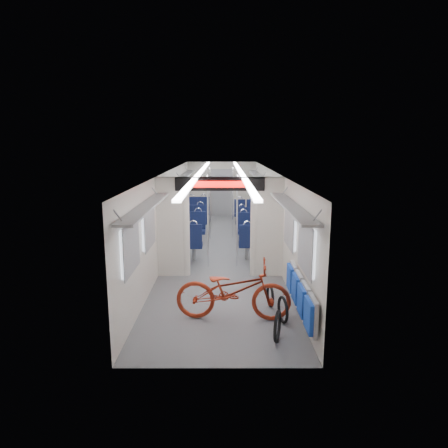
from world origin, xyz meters
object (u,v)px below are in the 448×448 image
Objects in this scene: bicycle at (233,290)px; flip_bench at (300,294)px; bike_hoop_c at (270,297)px; seat_bay_far_left at (196,213)px; bike_hoop_a at (277,328)px; stanchion_far_left at (210,204)px; seat_bay_far_right at (247,215)px; stanchion_near_left at (208,222)px; stanchion_far_right at (233,203)px; stanchion_near_right at (237,222)px; seat_bay_near_right at (253,233)px; seat_bay_near_left at (188,233)px; bike_hoop_b at (283,311)px.

bicycle reaches higher than flip_bench.
bike_hoop_c is 0.20× the size of seat_bay_far_left.
bike_hoop_a is at bearing -77.79° from seat_bay_far_left.
seat_bay_far_right is at bearing 48.43° from stanchion_far_left.
stanchion_near_left is at bearing 116.05° from flip_bench.
bicycle is at bearing -84.30° from stanchion_far_left.
stanchion_near_left is 1.00× the size of stanchion_far_right.
stanchion_far_left reaches higher than seat_bay_far_left.
stanchion_far_right reaches higher than bicycle.
stanchion_near_left is (-1.24, -4.49, 0.62)m from seat_bay_far_right.
stanchion_near_right is (-0.55, 2.55, 0.96)m from bike_hoop_c.
bicycle is 0.87× the size of stanchion_near_right.
stanchion_far_right is at bearing 107.53° from seat_bay_near_right.
stanchion_near_left is at bearing -177.97° from stanchion_near_right.
stanchion_near_left is at bearing -88.94° from stanchion_far_left.
stanchion_far_left is at bearing -164.79° from stanchion_far_right.
stanchion_far_left is (0.58, 1.60, 0.60)m from seat_bay_near_left.
seat_bay_near_right is 0.87× the size of stanchion_far_left.
bike_hoop_c is 5.86m from stanchion_far_right.
seat_bay_far_left is at bearing 174.06° from seat_bay_far_right.
seat_bay_far_left reaches higher than bike_hoop_c.
stanchion_near_left is at bearing 113.54° from bike_hoop_b.
stanchion_far_left is 1.00× the size of stanchion_far_right.
stanchion_far_left is 0.76m from stanchion_far_right.
bike_hoop_c is (-0.14, 0.69, -0.02)m from bike_hoop_b.
seat_bay_far_left is 2.04m from stanchion_far_right.
bike_hoop_c is at bearing 101.17° from bike_hoop_b.
stanchion_near_right reaches higher than bike_hoop_b.
bicycle is at bearing 163.51° from flip_bench.
bike_hoop_c is 0.19× the size of stanchion_far_right.
flip_bench is 4.86× the size of bike_hoop_c.
bike_hoop_c is 2.78m from stanchion_near_right.
seat_bay_near_right is 1.95m from stanchion_far_right.
bike_hoop_b is 0.21× the size of stanchion_far_left.
seat_bay_near_left is at bearing -90.00° from seat_bay_far_left.
stanchion_near_left reaches higher than seat_bay_near_left.
stanchion_far_left is (-1.28, 6.91, 0.92)m from bike_hoop_a.
bicycle is at bearing -75.22° from seat_bay_near_left.
stanchion_far_left is (-1.46, 6.25, 0.94)m from bike_hoop_b.
stanchion_far_left is at bearing 100.45° from bike_hoop_a.
seat_bay_far_left is (-1.19, 7.74, 0.03)m from bicycle.
seat_bay_near_right is at bearing 89.82° from bike_hoop_a.
flip_bench is at bearing -74.57° from stanchion_near_right.
flip_bench is at bearing -64.61° from seat_bay_near_left.
bike_hoop_c is 2.98m from stanchion_near_left.
bicycle is 0.94× the size of flip_bench.
seat_bay_near_left is (-1.90, 3.96, 0.35)m from bike_hoop_c.
seat_bay_near_right is 2.02m from stanchion_near_left.
bike_hoop_c is 0.21× the size of seat_bay_near_left.
stanchion_near_right reaches higher than bike_hoop_c.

